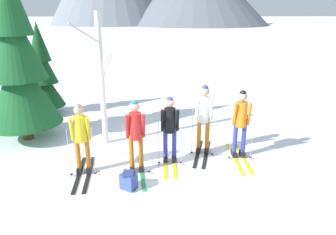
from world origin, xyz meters
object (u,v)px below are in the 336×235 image
Objects in this scene: skier_in_white at (204,116)px; pine_tree_near at (16,61)px; skier_in_yellow at (81,135)px; skier_in_red at (135,132)px; pine_tree_mid at (42,73)px; skier_in_orange at (241,120)px; backpack_on_snow_front at (129,181)px; skier_in_black at (170,127)px; birch_tree_tall at (101,79)px.

pine_tree_near is (-5.03, 1.21, 1.27)m from skier_in_white.
skier_in_yellow is at bearing -45.55° from pine_tree_near.
skier_in_red is 5.69m from pine_tree_mid.
skier_in_white reaches higher than skier_in_yellow.
skier_in_white is at bearing 163.58° from skier_in_orange.
skier_in_yellow is 0.53× the size of pine_tree_mid.
pine_tree_mid is (-6.09, 3.79, 0.50)m from skier_in_orange.
skier_in_black is at bearing 51.87° from backpack_on_snow_front.
skier_in_yellow is 0.93× the size of skier_in_white.
pine_tree_mid is (-3.49, 4.46, 0.51)m from skier_in_red.
pine_tree_mid is at bearing 136.95° from skier_in_black.
skier_in_white reaches higher than backpack_on_snow_front.
backpack_on_snow_front is at bearing -34.96° from skier_in_yellow.
skier_in_white is 0.37× the size of pine_tree_near.
skier_in_red is 0.53× the size of pine_tree_mid.
skier_in_red is at bearing -151.50° from skier_in_black.
skier_in_orange reaches higher than backpack_on_snow_front.
pine_tree_near is 1.40× the size of birch_tree_tall.
pine_tree_mid is (-4.30, 4.02, 0.57)m from skier_in_black.
birch_tree_tall reaches higher than backpack_on_snow_front.
pine_tree_mid is at bearing 117.01° from skier_in_yellow.
skier_in_black is 0.34× the size of pine_tree_near.
skier_in_black is 0.47× the size of birch_tree_tall.
skier_in_yellow is at bearing 145.04° from backpack_on_snow_front.
skier_in_yellow is at bearing -167.91° from skier_in_black.
birch_tree_tall is at bearing -47.28° from pine_tree_mid.
skier_in_red is (1.23, -0.00, 0.05)m from skier_in_yellow.
pine_tree_mid reaches higher than skier_in_red.
pine_tree_near is 4.80m from backpack_on_snow_front.
skier_in_yellow is 1.96m from birch_tree_tall.
skier_in_orange is 6.24m from pine_tree_near.
skier_in_orange is 4.46× the size of backpack_on_snow_front.
skier_in_yellow is 1.23m from skier_in_red.
backpack_on_snow_front is at bearing -42.29° from pine_tree_near.
pine_tree_mid reaches higher than skier_in_black.
skier_in_white is 2.92m from birch_tree_tall.
pine_tree_near is 12.60× the size of backpack_on_snow_front.
backpack_on_snow_front is (3.36, -5.22, -1.31)m from pine_tree_mid.
pine_tree_near is 2.42m from birch_tree_tall.
skier_in_red is 4.16m from pine_tree_near.
skier_in_white is (0.90, 0.49, 0.11)m from skier_in_black.
skier_in_red is at bearing -0.14° from skier_in_yellow.
birch_tree_tall is (-2.68, 0.80, 0.81)m from skier_in_white.
skier_in_white is 0.93m from skier_in_orange.
birch_tree_tall is 3.11m from backpack_on_snow_front.
skier_in_orange is (3.82, 0.66, 0.06)m from skier_in_yellow.
pine_tree_near is at bearing 147.21° from skier_in_red.
backpack_on_snow_front is at bearing -57.21° from pine_tree_mid.
skier_in_orange is 7.19m from pine_tree_mid.
skier_in_yellow is at bearing -162.54° from skier_in_white.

